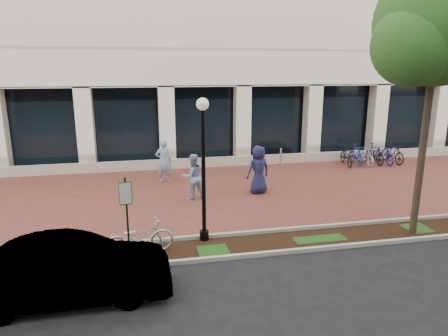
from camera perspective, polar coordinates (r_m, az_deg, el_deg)
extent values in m
plane|color=black|center=(16.86, 0.02, -3.45)|extent=(120.00, 120.00, 0.00)
cube|color=brown|center=(16.86, 0.02, -3.43)|extent=(40.00, 9.00, 0.01)
cube|color=black|center=(12.10, 5.19, -10.77)|extent=(40.00, 1.50, 0.01)
cube|color=#B4B5AA|center=(12.74, 4.21, -9.16)|extent=(40.00, 0.12, 0.12)
cube|color=#B4B5AA|center=(11.43, 6.31, -12.04)|extent=(40.00, 0.12, 0.12)
cube|color=black|center=(21.79, -3.00, 6.21)|extent=(40.00, 0.15, 4.20)
cube|color=beige|center=(21.06, -2.48, 0.82)|extent=(40.00, 0.25, 0.50)
cube|color=beige|center=(21.11, -2.71, 5.96)|extent=(0.80, 0.80, 4.20)
cube|color=#123414|center=(10.90, -13.63, -7.29)|extent=(0.05, 0.05, 2.36)
cube|color=#175C27|center=(10.62, -13.87, -3.54)|extent=(0.34, 0.02, 0.62)
cube|color=silver|center=(10.61, -13.87, -3.57)|extent=(0.30, 0.01, 0.56)
cylinder|color=black|center=(12.30, -2.84, -9.56)|extent=(0.28, 0.28, 0.30)
cylinder|color=black|center=(11.68, -2.94, -1.32)|extent=(0.12, 0.12, 3.96)
sphere|color=silver|center=(11.31, -3.08, 9.10)|extent=(0.36, 0.36, 0.36)
cylinder|color=#443727|center=(13.52, 26.30, 0.63)|extent=(0.22, 0.22, 4.55)
sphere|color=#2C551A|center=(13.28, 28.28, 17.82)|extent=(3.52, 3.52, 3.52)
sphere|color=#2C551A|center=(12.49, 25.51, 15.60)|extent=(2.29, 2.29, 2.29)
imported|color=silver|center=(11.50, -12.06, -9.65)|extent=(2.03, 1.00, 1.02)
imported|color=#8CB2D1|center=(18.24, -8.61, 0.96)|extent=(0.72, 0.48, 1.97)
imported|color=#8BADCF|center=(15.83, -4.48, -1.22)|extent=(1.03, 0.89, 1.82)
imported|color=#1C2147|center=(16.53, 4.95, -0.23)|extent=(1.11, 0.87, 2.01)
cylinder|color=silver|center=(21.52, 8.09, 1.44)|extent=(0.11, 0.11, 0.84)
sphere|color=silver|center=(21.42, 8.14, 2.67)|extent=(0.12, 0.12, 0.12)
imported|color=black|center=(22.33, 17.11, 1.62)|extent=(1.01, 1.99, 1.00)
imported|color=navy|center=(22.59, 18.35, 1.81)|extent=(0.77, 1.89, 1.11)
imported|color=silver|center=(22.88, 19.53, 1.72)|extent=(0.82, 1.95, 1.00)
imported|color=black|center=(23.15, 20.71, 1.90)|extent=(0.58, 1.86, 1.11)
imported|color=#212499|center=(23.46, 21.84, 1.81)|extent=(0.70, 1.91, 1.00)
imported|color=black|center=(23.76, 22.96, 1.98)|extent=(0.65, 1.87, 1.11)
cylinder|color=silver|center=(23.04, 20.10, 1.50)|extent=(0.04, 0.04, 0.80)
imported|color=#BBBBC0|center=(9.75, -20.95, -13.50)|extent=(4.36, 1.56, 1.43)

